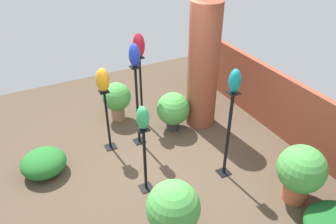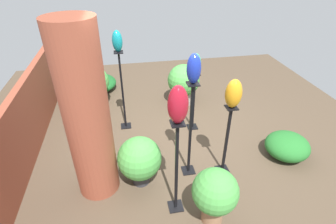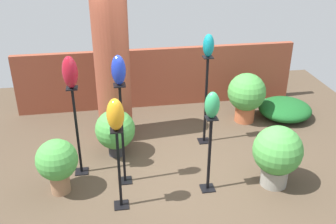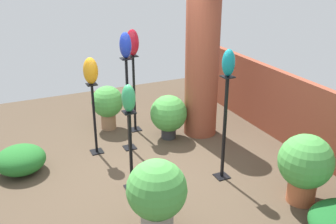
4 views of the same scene
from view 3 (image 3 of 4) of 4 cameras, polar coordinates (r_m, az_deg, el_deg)
The scene contains 18 objects.
ground_plane at distance 6.05m, azimuth 2.09°, elevation -9.32°, with size 8.00×8.00×0.00m, color #4C3D2D.
brick_wall_back at distance 7.98m, azimuth -1.42°, elevation 5.03°, with size 5.60×0.12×1.22m, color brown.
brick_pillar at distance 6.63m, azimuth -8.04°, elevation 5.91°, with size 0.58×0.58×2.47m, color brown.
pedestal_ruby at distance 5.94m, azimuth -12.99°, elevation -3.31°, with size 0.20×0.20×1.42m.
pedestal_jade at distance 5.53m, azimuth 5.99°, elevation -6.63°, with size 0.20×0.20×1.17m.
pedestal_amber at distance 5.23m, azimuth -7.08°, elevation -8.74°, with size 0.20×0.20×1.19m.
pedestal_teal at distance 6.60m, azimuth 5.49°, elevation 1.13°, with size 0.20×0.20×1.55m.
pedestal_cobalt at distance 5.59m, azimuth -6.59°, elevation -3.95°, with size 0.20×0.20×1.56m.
art_vase_ruby at distance 5.52m, azimuth -14.04°, elevation 5.63°, with size 0.21×0.23×0.46m, color maroon.
art_vase_jade at distance 5.13m, azimuth 6.42°, elevation 1.02°, with size 0.20×0.18×0.37m, color #2D9356.
art_vase_amber at distance 4.78m, azimuth -7.65°, elevation -0.36°, with size 0.22×0.23×0.42m, color orange.
art_vase_teal at distance 6.23m, azimuth 5.89°, elevation 9.59°, with size 0.18×0.17×0.37m, color #0F727A.
art_vase_cobalt at distance 5.14m, azimuth -7.19°, elevation 6.06°, with size 0.19×0.19×0.40m, color #192D9E.
potted_plant_front_right at distance 5.69m, azimuth -15.79°, elevation -7.01°, with size 0.58×0.58×0.83m.
potted_plant_walkway_edge at distance 7.49m, azimuth 11.32°, elevation 2.54°, with size 0.71×0.71×0.96m.
potted_plant_near_pillar at distance 6.39m, azimuth -7.67°, elevation -2.64°, with size 0.65×0.65×0.79m.
potted_plant_mid_left at distance 5.81m, azimuth 15.57°, elevation -5.77°, with size 0.71×0.71×0.93m.
foliage_bed_east at distance 7.98m, azimuth 16.60°, elevation 0.41°, with size 1.02×0.99×0.34m, color #195923.
Camera 3 is at (-1.01, -4.79, 3.56)m, focal length 42.00 mm.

